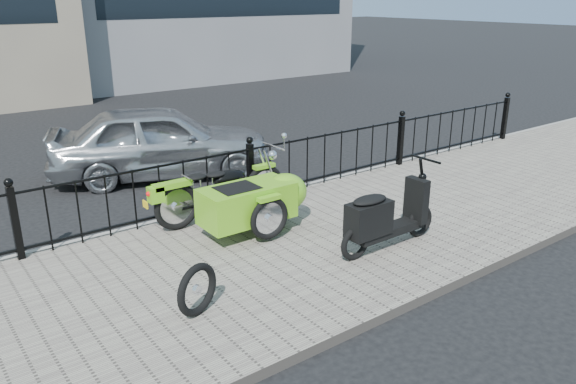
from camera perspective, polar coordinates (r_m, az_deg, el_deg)
ground at (r=8.22m, az=1.22°, el=-4.24°), size 120.00×120.00×0.00m
sidewalk at (r=7.84m, az=3.47°, el=-5.01°), size 30.00×3.80×0.12m
curb at (r=9.29m, az=-4.24°, el=-1.03°), size 30.00×0.10×0.12m
iron_fence at (r=9.01m, az=-3.84°, el=1.86°), size 14.11×0.11×1.08m
motorcycle_sidecar at (r=7.94m, az=-3.65°, el=-0.54°), size 2.28×1.48×0.98m
scooter at (r=7.38m, az=9.69°, el=-2.65°), size 1.68×0.49×1.14m
spare_tire at (r=5.98m, az=-9.21°, el=-9.77°), size 0.57×0.29×0.58m
sedan_car at (r=10.87m, az=-12.81°, el=5.07°), size 4.37×2.99×1.38m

